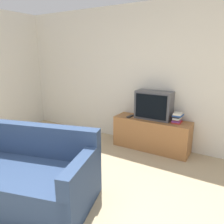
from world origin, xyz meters
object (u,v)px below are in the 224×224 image
(television, at_px, (154,105))
(tv_stand, at_px, (151,134))
(remote_on_stand, at_px, (130,116))
(book_stack, at_px, (177,118))
(couch, at_px, (14,175))

(television, bearing_deg, tv_stand, -88.52)
(remote_on_stand, bearing_deg, tv_stand, 10.06)
(tv_stand, bearing_deg, book_stack, 4.44)
(television, height_order, remote_on_stand, television)
(television, xyz_separation_m, book_stack, (0.44, -0.02, -0.17))
(tv_stand, xyz_separation_m, couch, (-0.92, -2.19, 0.00))
(book_stack, relative_size, remote_on_stand, 1.19)
(television, xyz_separation_m, couch, (-0.92, -2.24, -0.54))
(book_stack, bearing_deg, tv_stand, -175.56)
(television, distance_m, couch, 2.48)
(couch, height_order, remote_on_stand, couch)
(book_stack, xyz_separation_m, remote_on_stand, (-0.85, -0.11, -0.07))
(tv_stand, xyz_separation_m, remote_on_stand, (-0.41, -0.07, 0.30))
(tv_stand, relative_size, couch, 0.64)
(couch, xyz_separation_m, remote_on_stand, (0.51, 2.11, 0.30))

